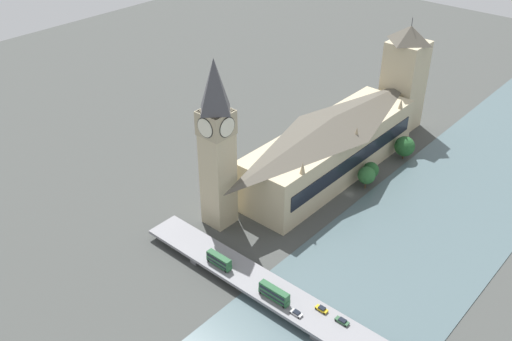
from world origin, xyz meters
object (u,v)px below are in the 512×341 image
(victoria_tower, at_px, (404,78))
(car_southbound_lead, at_px, (296,313))
(car_southbound_mid, at_px, (342,321))
(parliament_hall, at_px, (331,146))
(car_northbound_tail, at_px, (322,309))
(clock_tower, at_px, (217,142))
(double_decker_bus_rear, at_px, (219,260))
(road_bridge, at_px, (324,324))
(double_decker_bus_mid, at_px, (274,293))

(victoria_tower, xyz_separation_m, car_southbound_lead, (-44.63, 145.06, -22.23))
(car_southbound_lead, bearing_deg, car_southbound_mid, -152.40)
(parliament_hall, relative_size, car_northbound_tail, 23.52)
(clock_tower, distance_m, victoria_tower, 122.76)
(victoria_tower, height_order, double_decker_bus_rear, victoria_tower)
(parliament_hall, height_order, road_bridge, parliament_hall)
(car_northbound_tail, relative_size, car_southbound_lead, 1.00)
(clock_tower, height_order, road_bridge, clock_tower)
(car_southbound_lead, bearing_deg, car_northbound_tail, -127.34)
(parliament_hall, relative_size, double_decker_bus_mid, 8.57)
(clock_tower, bearing_deg, car_southbound_lead, 157.73)
(road_bridge, height_order, car_northbound_tail, car_northbound_tail)
(road_bridge, height_order, car_southbound_lead, car_southbound_lead)
(double_decker_bus_mid, relative_size, car_southbound_lead, 2.75)
(clock_tower, distance_m, double_decker_bus_mid, 60.23)
(clock_tower, height_order, double_decker_bus_mid, clock_tower)
(clock_tower, distance_m, double_decker_bus_rear, 43.56)
(car_southbound_mid, bearing_deg, car_southbound_lead, 27.60)
(double_decker_bus_rear, bearing_deg, parliament_hall, -83.23)
(double_decker_bus_mid, relative_size, car_northbound_tail, 2.74)
(double_decker_bus_mid, bearing_deg, clock_tower, -25.70)
(parliament_hall, bearing_deg, double_decker_bus_rear, 96.77)
(clock_tower, bearing_deg, car_northbound_tail, 165.03)
(clock_tower, height_order, car_southbound_lead, clock_tower)
(victoria_tower, bearing_deg, car_southbound_lead, 107.10)
(car_southbound_lead, bearing_deg, victoria_tower, -72.90)
(double_decker_bus_rear, distance_m, car_southbound_mid, 48.26)
(parliament_hall, xyz_separation_m, road_bridge, (-53.22, 78.93, -10.98))
(parliament_hall, xyz_separation_m, car_northbound_tail, (-49.70, 75.67, -9.42))
(car_northbound_tail, bearing_deg, clock_tower, -14.97)
(clock_tower, distance_m, road_bridge, 76.11)
(parliament_hall, distance_m, road_bridge, 95.83)
(car_northbound_tail, relative_size, car_southbound_mid, 0.91)
(victoria_tower, xyz_separation_m, road_bridge, (-53.28, 141.61, -23.70))
(parliament_hall, distance_m, car_northbound_tail, 91.02)
(double_decker_bus_rear, xyz_separation_m, car_southbound_lead, (-34.85, 0.47, -1.92))
(clock_tower, height_order, car_northbound_tail, clock_tower)
(victoria_tower, bearing_deg, car_southbound_mid, 112.61)
(car_southbound_mid, bearing_deg, clock_tower, -13.30)
(road_bridge, xyz_separation_m, car_northbound_tail, (3.53, -3.26, 1.56))
(car_northbound_tail, height_order, car_southbound_mid, car_northbound_tail)
(parliament_hall, bearing_deg, car_southbound_lead, 118.42)
(car_northbound_tail, bearing_deg, car_southbound_mid, -179.52)
(car_northbound_tail, distance_m, car_southbound_mid, 7.85)
(parliament_hall, relative_size, clock_tower, 1.43)
(clock_tower, bearing_deg, victoria_tower, -95.74)
(clock_tower, relative_size, victoria_tower, 1.20)
(double_decker_bus_mid, distance_m, car_southbound_mid, 23.57)
(road_bridge, distance_m, car_southbound_mid, 5.66)
(parliament_hall, height_order, car_southbound_lead, parliament_hall)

